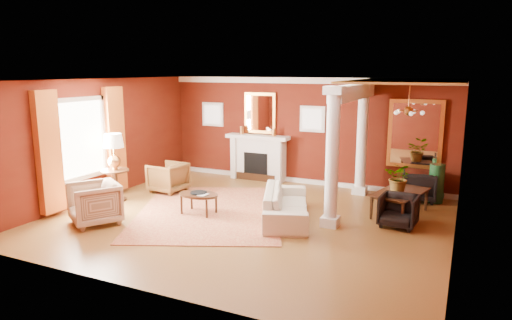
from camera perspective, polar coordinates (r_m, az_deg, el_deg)
The scene contains 27 objects.
ground at distance 9.74m, azimuth -1.01°, elevation -7.38°, with size 8.00×8.00×0.00m, color brown.
room_shell at distance 9.29m, azimuth -1.06°, elevation 4.50°, with size 8.04×7.04×2.92m.
fireplace at distance 13.02m, azimuth 0.24°, elevation 0.33°, with size 1.85×0.42×1.29m.
overmantel_mirror at distance 12.96m, azimuth 0.50°, elevation 5.89°, with size 0.95×0.07×1.15m.
flank_window_left at distance 13.69m, azimuth -5.42°, elevation 5.71°, with size 0.70×0.07×0.70m.
flank_window_right at distance 12.42m, azimuth 7.07°, elevation 5.11°, with size 0.70×0.07×0.70m.
left_window at distance 11.19m, azimuth -20.70°, elevation 1.85°, with size 0.21×2.55×2.60m.
column_front at distance 9.06m, azimuth 9.50°, elevation 0.39°, with size 0.36×0.36×2.80m.
column_back at distance 11.65m, azimuth 13.11°, elevation 2.65°, with size 0.36×0.36×2.80m.
header_beam at distance 10.47m, azimuth 12.11°, elevation 8.32°, with size 0.30×3.20×0.32m, color white.
amber_ceiling at distance 10.11m, azimuth 18.42°, elevation 9.32°, with size 2.30×3.40×0.04m, color gold.
dining_mirror at distance 11.90m, azimuth 19.26°, elevation 3.08°, with size 1.30×0.07×1.70m.
chandelier at distance 10.19m, azimuth 18.51°, elevation 5.82°, with size 0.60×0.62×0.75m.
crown_trim at distance 12.43m, azimuth 6.06°, elevation 9.85°, with size 8.00×0.08×0.16m, color white.
base_trim at distance 12.80m, azimuth 5.81°, elevation -2.60°, with size 8.00×0.08×0.12m, color white.
rug at distance 10.28m, azimuth -5.78°, elevation -6.37°, with size 3.08×4.11×0.02m, color maroon.
sofa at distance 9.61m, azimuth 3.80°, elevation -4.90°, with size 2.25×0.66×0.88m, color beige.
armchair_leopard at distance 11.95m, azimuth -10.96°, elevation -1.97°, with size 0.82×0.76×0.84m, color black.
armchair_stripe at distance 9.89m, azimuth -19.55°, elevation -4.90°, with size 0.92×0.86×0.94m, color tan.
coffee_table at distance 10.02m, azimuth -7.18°, elevation -4.43°, with size 0.91×0.91×0.46m.
coffee_book at distance 9.89m, azimuth -7.04°, elevation -3.67°, with size 0.17×0.02×0.23m, color black.
side_table at distance 11.34m, azimuth -17.33°, elevation 0.58°, with size 0.65×0.65×1.63m.
dining_table at distance 10.36m, azimuth 17.70°, elevation -4.39°, with size 1.49×0.52×0.83m, color black.
dining_chair_near at distance 9.62m, azimuth 17.39°, elevation -5.89°, with size 0.70×0.66×0.72m, color black.
dining_chair_far at distance 11.65m, azimuth 19.68°, elevation -2.92°, with size 0.76×0.71×0.78m, color black.
green_urn at distance 11.63m, azimuth 21.58°, elevation -3.20°, with size 0.39×0.39×0.94m.
potted_plant at distance 10.16m, azimuth 17.58°, elevation -0.82°, with size 0.58×0.64×0.50m, color #26591E.
Camera 1 is at (4.06, -8.29, 3.11)m, focal length 32.00 mm.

